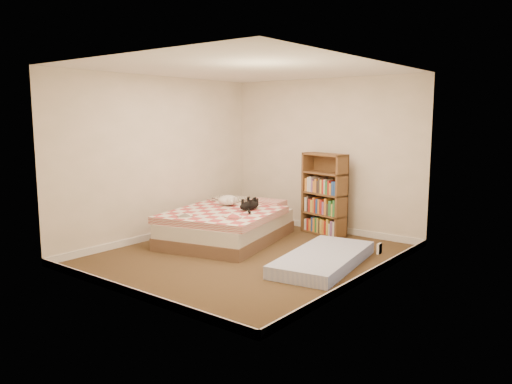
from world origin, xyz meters
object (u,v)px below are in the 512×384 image
Objects in this scene: white_dog at (228,200)px; black_cat at (251,205)px; bookshelf at (325,204)px; bed at (229,225)px; floor_mattress at (323,259)px.

black_cat is at bearing -20.28° from white_dog.
bed is at bearing -113.43° from bookshelf.
bed is 3.37× the size of black_cat.
black_cat is (-0.66, -1.08, 0.05)m from bookshelf.
white_dog reaches higher than bed.
white_dog is (-1.17, -1.02, 0.07)m from bookshelf.
floor_mattress is (1.82, -0.24, -0.17)m from bed.
bookshelf is 1.93× the size of black_cat.
floor_mattress is 4.49× the size of white_dog.
white_dog is (-0.51, 0.06, 0.01)m from black_cat.
white_dog is at bearing 156.36° from black_cat.
bookshelf reaches higher than white_dog.
white_dog reaches higher than black_cat.
black_cat is at bearing 155.52° from floor_mattress.
bed is 1.75× the size of bookshelf.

